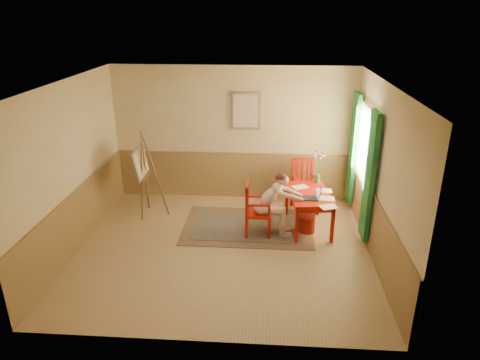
# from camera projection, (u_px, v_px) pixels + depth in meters

# --- Properties ---
(room) EXTENTS (5.04, 4.54, 2.84)m
(room) POSITION_uv_depth(u_px,v_px,m) (222.00, 172.00, 6.96)
(room) COLOR tan
(room) RESTS_ON ground
(wainscot) EXTENTS (5.00, 4.50, 1.00)m
(wainscot) POSITION_uv_depth(u_px,v_px,m) (227.00, 202.00, 8.03)
(wainscot) COLOR #98784C
(wainscot) RESTS_ON room
(window) EXTENTS (0.12, 2.01, 2.20)m
(window) POSITION_uv_depth(u_px,v_px,m) (362.00, 157.00, 7.84)
(window) COLOR white
(window) RESTS_ON room
(wall_portrait) EXTENTS (0.60, 0.05, 0.76)m
(wall_portrait) POSITION_uv_depth(u_px,v_px,m) (246.00, 111.00, 8.80)
(wall_portrait) COLOR #967C56
(wall_portrait) RESTS_ON room
(rug) EXTENTS (2.41, 1.61, 0.02)m
(rug) POSITION_uv_depth(u_px,v_px,m) (248.00, 226.00, 8.20)
(rug) COLOR #8C7251
(rug) RESTS_ON room
(table) EXTENTS (0.86, 1.28, 0.72)m
(table) POSITION_uv_depth(u_px,v_px,m) (309.00, 197.00, 7.93)
(table) COLOR red
(table) RESTS_ON room
(chair_left) EXTENTS (0.46, 0.44, 0.98)m
(chair_left) POSITION_uv_depth(u_px,v_px,m) (255.00, 209.00, 7.77)
(chair_left) COLOR red
(chair_left) RESTS_ON room
(chair_back) EXTENTS (0.54, 0.56, 1.02)m
(chair_back) POSITION_uv_depth(u_px,v_px,m) (304.00, 185.00, 8.79)
(chair_back) COLOR red
(chair_back) RESTS_ON room
(figure) EXTENTS (0.88, 0.38, 1.19)m
(figure) POSITION_uv_depth(u_px,v_px,m) (273.00, 201.00, 7.70)
(figure) COLOR beige
(figure) RESTS_ON room
(laptop) EXTENTS (0.35, 0.21, 0.21)m
(laptop) POSITION_uv_depth(u_px,v_px,m) (312.00, 196.00, 7.63)
(laptop) COLOR #1E2338
(laptop) RESTS_ON table
(papers) EXTENTS (0.76, 1.15, 0.00)m
(papers) POSITION_uv_depth(u_px,v_px,m) (319.00, 195.00, 7.78)
(papers) COLOR white
(papers) RESTS_ON table
(vase) EXTENTS (0.26, 0.31, 0.63)m
(vase) POSITION_uv_depth(u_px,v_px,m) (318.00, 168.00, 8.26)
(vase) COLOR #3F724C
(vase) RESTS_ON table
(wastebasket) EXTENTS (0.31, 0.31, 0.31)m
(wastebasket) POSITION_uv_depth(u_px,v_px,m) (307.00, 224.00, 7.97)
(wastebasket) COLOR red
(wastebasket) RESTS_ON room
(easel) EXTENTS (0.58, 0.76, 1.73)m
(easel) POSITION_uv_depth(u_px,v_px,m) (142.00, 166.00, 8.34)
(easel) COLOR brown
(easel) RESTS_ON room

